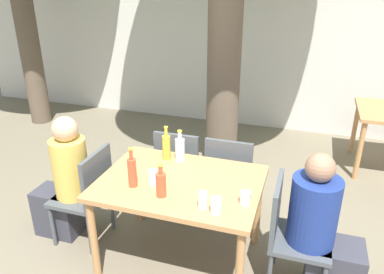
{
  "coord_description": "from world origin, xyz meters",
  "views": [
    {
      "loc": [
        0.88,
        -2.4,
        2.26
      ],
      "look_at": [
        0.0,
        0.3,
        1.02
      ],
      "focal_mm": 35.0,
      "sensor_mm": 36.0,
      "label": 1
    }
  ],
  "objects_px": {
    "person_seated_0": "(65,185)",
    "oil_cruet_2": "(166,146)",
    "patio_chair_3": "(230,174)",
    "drinking_glass_2": "(203,200)",
    "soda_bottle_0": "(161,184)",
    "drinking_glass_0": "(245,198)",
    "patio_chair_2": "(180,166)",
    "dining_table_front": "(180,191)",
    "water_bottle_3": "(180,149)",
    "drinking_glass_3": "(153,177)",
    "patio_chair_0": "(88,191)",
    "drinking_glass_1": "(216,206)",
    "soda_bottle_1": "(132,172)",
    "person_seated_1": "(323,235)",
    "patio_chair_1": "(290,230)"
  },
  "relations": [
    {
      "from": "water_bottle_3",
      "to": "drinking_glass_2",
      "type": "distance_m",
      "value": 0.75
    },
    {
      "from": "water_bottle_3",
      "to": "drinking_glass_0",
      "type": "distance_m",
      "value": 0.83
    },
    {
      "from": "soda_bottle_1",
      "to": "drinking_glass_0",
      "type": "height_order",
      "value": "soda_bottle_1"
    },
    {
      "from": "person_seated_0",
      "to": "soda_bottle_0",
      "type": "relative_size",
      "value": 4.6
    },
    {
      "from": "person_seated_0",
      "to": "oil_cruet_2",
      "type": "xyz_separation_m",
      "value": [
        0.86,
        0.32,
        0.36
      ]
    },
    {
      "from": "oil_cruet_2",
      "to": "drinking_glass_0",
      "type": "bearing_deg",
      "value": -31.62
    },
    {
      "from": "patio_chair_0",
      "to": "person_seated_1",
      "type": "height_order",
      "value": "person_seated_1"
    },
    {
      "from": "patio_chair_2",
      "to": "drinking_glass_0",
      "type": "relative_size",
      "value": 9.38
    },
    {
      "from": "soda_bottle_1",
      "to": "drinking_glass_1",
      "type": "xyz_separation_m",
      "value": [
        0.69,
        -0.15,
        -0.07
      ]
    },
    {
      "from": "water_bottle_3",
      "to": "drinking_glass_2",
      "type": "height_order",
      "value": "water_bottle_3"
    },
    {
      "from": "patio_chair_3",
      "to": "oil_cruet_2",
      "type": "distance_m",
      "value": 0.73
    },
    {
      "from": "drinking_glass_2",
      "to": "person_seated_0",
      "type": "bearing_deg",
      "value": 167.67
    },
    {
      "from": "drinking_glass_0",
      "to": "dining_table_front",
      "type": "bearing_deg",
      "value": 163.69
    },
    {
      "from": "drinking_glass_0",
      "to": "water_bottle_3",
      "type": "bearing_deg",
      "value": 143.55
    },
    {
      "from": "drinking_glass_0",
      "to": "person_seated_1",
      "type": "bearing_deg",
      "value": 15.87
    },
    {
      "from": "soda_bottle_1",
      "to": "patio_chair_3",
      "type": "bearing_deg",
      "value": 57.23
    },
    {
      "from": "person_seated_1",
      "to": "soda_bottle_1",
      "type": "distance_m",
      "value": 1.48
    },
    {
      "from": "patio_chair_0",
      "to": "soda_bottle_1",
      "type": "height_order",
      "value": "soda_bottle_1"
    },
    {
      "from": "soda_bottle_0",
      "to": "drinking_glass_0",
      "type": "height_order",
      "value": "soda_bottle_0"
    },
    {
      "from": "drinking_glass_0",
      "to": "drinking_glass_2",
      "type": "distance_m",
      "value": 0.31
    },
    {
      "from": "patio_chair_1",
      "to": "person_seated_0",
      "type": "bearing_deg",
      "value": 90.0
    },
    {
      "from": "patio_chair_3",
      "to": "person_seated_0",
      "type": "xyz_separation_m",
      "value": [
        -1.36,
        -0.7,
        0.02
      ]
    },
    {
      "from": "oil_cruet_2",
      "to": "drinking_glass_0",
      "type": "distance_m",
      "value": 0.92
    },
    {
      "from": "dining_table_front",
      "to": "patio_chair_0",
      "type": "relative_size",
      "value": 1.42
    },
    {
      "from": "patio_chair_3",
      "to": "drinking_glass_2",
      "type": "xyz_separation_m",
      "value": [
        0.02,
        -1.0,
        0.33
      ]
    },
    {
      "from": "person_seated_0",
      "to": "soda_bottle_1",
      "type": "distance_m",
      "value": 0.89
    },
    {
      "from": "patio_chair_0",
      "to": "drinking_glass_1",
      "type": "bearing_deg",
      "value": 75.02
    },
    {
      "from": "oil_cruet_2",
      "to": "drinking_glass_2",
      "type": "xyz_separation_m",
      "value": [
        0.51,
        -0.63,
        -0.06
      ]
    },
    {
      "from": "drinking_glass_1",
      "to": "drinking_glass_2",
      "type": "distance_m",
      "value": 0.11
    },
    {
      "from": "patio_chair_1",
      "to": "drinking_glass_0",
      "type": "relative_size",
      "value": 9.38
    },
    {
      "from": "drinking_glass_2",
      "to": "soda_bottle_0",
      "type": "bearing_deg",
      "value": 170.75
    },
    {
      "from": "patio_chair_0",
      "to": "soda_bottle_1",
      "type": "relative_size",
      "value": 2.8
    },
    {
      "from": "soda_bottle_0",
      "to": "patio_chair_2",
      "type": "bearing_deg",
      "value": 101.73
    },
    {
      "from": "dining_table_front",
      "to": "soda_bottle_0",
      "type": "bearing_deg",
      "value": -103.0
    },
    {
      "from": "person_seated_0",
      "to": "soda_bottle_0",
      "type": "distance_m",
      "value": 1.13
    },
    {
      "from": "patio_chair_3",
      "to": "oil_cruet_2",
      "type": "xyz_separation_m",
      "value": [
        -0.5,
        -0.38,
        0.38
      ]
    },
    {
      "from": "dining_table_front",
      "to": "patio_chair_1",
      "type": "height_order",
      "value": "patio_chair_1"
    },
    {
      "from": "patio_chair_0",
      "to": "patio_chair_1",
      "type": "xyz_separation_m",
      "value": [
        1.73,
        0.0,
        0.0
      ]
    },
    {
      "from": "water_bottle_3",
      "to": "person_seated_1",
      "type": "bearing_deg",
      "value": -15.15
    },
    {
      "from": "drinking_glass_0",
      "to": "patio_chair_0",
      "type": "bearing_deg",
      "value": 173.57
    },
    {
      "from": "soda_bottle_1",
      "to": "drinking_glass_1",
      "type": "distance_m",
      "value": 0.71
    },
    {
      "from": "dining_table_front",
      "to": "person_seated_1",
      "type": "xyz_separation_m",
      "value": [
        1.1,
        -0.0,
        -0.16
      ]
    },
    {
      "from": "dining_table_front",
      "to": "oil_cruet_2",
      "type": "height_order",
      "value": "oil_cruet_2"
    },
    {
      "from": "person_seated_1",
      "to": "drinking_glass_0",
      "type": "bearing_deg",
      "value": 105.87
    },
    {
      "from": "drinking_glass_0",
      "to": "drinking_glass_2",
      "type": "bearing_deg",
      "value": -152.22
    },
    {
      "from": "person_seated_0",
      "to": "oil_cruet_2",
      "type": "relative_size",
      "value": 3.92
    },
    {
      "from": "dining_table_front",
      "to": "water_bottle_3",
      "type": "bearing_deg",
      "value": 109.93
    },
    {
      "from": "patio_chair_2",
      "to": "drinking_glass_3",
      "type": "bearing_deg",
      "value": 95.06
    },
    {
      "from": "patio_chair_0",
      "to": "patio_chair_2",
      "type": "bearing_deg",
      "value": 138.8
    },
    {
      "from": "soda_bottle_0",
      "to": "drinking_glass_0",
      "type": "bearing_deg",
      "value": 8.37
    }
  ]
}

